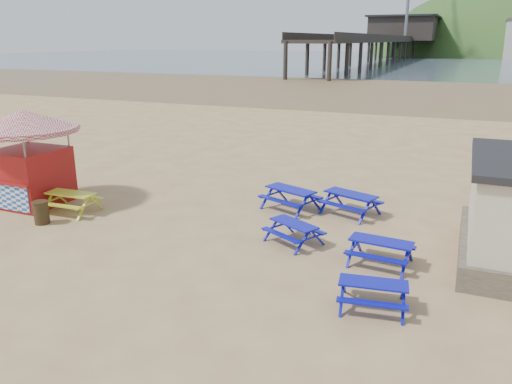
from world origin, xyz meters
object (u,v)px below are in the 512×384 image
at_px(ice_cream_kiosk, 26,145).
at_px(picnic_table_yellow, 72,203).
at_px(picnic_table_blue_b, 350,204).
at_px(litter_bin, 41,212).
at_px(picnic_table_blue_a, 290,199).

bearing_deg(ice_cream_kiosk, picnic_table_yellow, -7.38).
height_order(picnic_table_blue_b, picnic_table_yellow, picnic_table_blue_b).
relative_size(picnic_table_yellow, ice_cream_kiosk, 0.46).
bearing_deg(picnic_table_blue_b, ice_cream_kiosk, -143.43).
height_order(picnic_table_blue_b, litter_bin, litter_bin).
xyz_separation_m(picnic_table_blue_a, picnic_table_yellow, (-7.54, -3.57, -0.02)).
bearing_deg(picnic_table_blue_a, picnic_table_yellow, -133.94).
xyz_separation_m(picnic_table_blue_b, litter_bin, (-9.93, -5.26, 0.01)).
xyz_separation_m(ice_cream_kiosk, litter_bin, (2.12, -1.66, -1.94)).
height_order(picnic_table_yellow, ice_cream_kiosk, ice_cream_kiosk).
relative_size(picnic_table_blue_b, picnic_table_yellow, 1.23).
distance_m(picnic_table_blue_b, litter_bin, 11.24).
bearing_deg(picnic_table_yellow, picnic_table_blue_a, 22.86).
distance_m(picnic_table_blue_a, ice_cream_kiosk, 10.51).
bearing_deg(litter_bin, picnic_table_yellow, 84.28).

